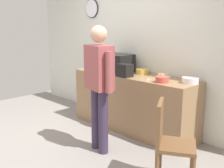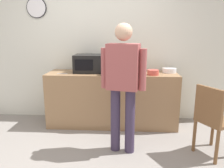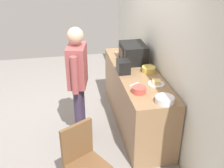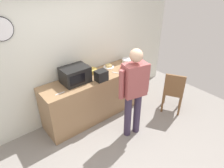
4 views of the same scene
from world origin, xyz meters
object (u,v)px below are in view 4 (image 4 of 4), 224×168
object	(u,v)px
cereal_bowl	(125,68)
person_standing	(134,88)
mixing_bowl	(92,71)
fork_utensil	(116,73)
toaster	(101,76)
spoon_utensil	(60,93)
sandwich_plate	(109,66)
microwave	(75,75)
salad_bowl	(127,61)
wooden_chair	(174,91)

from	to	relation	value
cereal_bowl	person_standing	distance (m)	0.89
cereal_bowl	mixing_bowl	size ratio (longest dim) A/B	0.90
fork_utensil	toaster	bearing A→B (deg)	-171.72
spoon_utensil	sandwich_plate	bearing A→B (deg)	12.75
sandwich_plate	spoon_utensil	distance (m)	1.33
cereal_bowl	fork_utensil	bearing A→B (deg)	-179.48
microwave	toaster	size ratio (longest dim) A/B	2.27
salad_bowl	toaster	xyz separation A→B (m)	(-0.96, -0.30, 0.06)
microwave	salad_bowl	world-z (taller)	microwave
sandwich_plate	person_standing	world-z (taller)	person_standing
microwave	wooden_chair	distance (m)	2.09
salad_bowl	mixing_bowl	size ratio (longest dim) A/B	1.12
microwave	mixing_bowl	size ratio (longest dim) A/B	2.40
salad_bowl	mixing_bowl	xyz separation A→B (m)	(-0.92, 0.08, 0.00)
microwave	spoon_utensil	bearing A→B (deg)	-156.01
toaster	spoon_utensil	bearing A→B (deg)	175.24
spoon_utensil	wooden_chair	size ratio (longest dim) A/B	0.18
salad_bowl	spoon_utensil	world-z (taller)	salad_bowl
toaster	wooden_chair	bearing A→B (deg)	-29.37
cereal_bowl	spoon_utensil	bearing A→B (deg)	179.74
cereal_bowl	toaster	distance (m)	0.66
sandwich_plate	spoon_utensil	bearing A→B (deg)	-167.25
mixing_bowl	toaster	xyz separation A→B (m)	(-0.04, -0.38, 0.06)
salad_bowl	wooden_chair	size ratio (longest dim) A/B	0.25
fork_utensil	spoon_utensil	size ratio (longest dim) A/B	1.00
sandwich_plate	cereal_bowl	bearing A→B (deg)	-58.09
cereal_bowl	mixing_bowl	world-z (taller)	same
mixing_bowl	salad_bowl	bearing A→B (deg)	-5.04
mixing_bowl	person_standing	distance (m)	1.09
wooden_chair	spoon_utensil	bearing A→B (deg)	159.23
sandwich_plate	mixing_bowl	xyz separation A→B (m)	(-0.43, 0.02, 0.02)
wooden_chair	person_standing	bearing A→B (deg)	177.23
salad_bowl	toaster	world-z (taller)	toaster
sandwich_plate	fork_utensil	xyz separation A→B (m)	(-0.05, -0.30, -0.02)
fork_utensil	spoon_utensil	distance (m)	1.24
spoon_utensil	person_standing	xyz separation A→B (m)	(1.01, -0.76, 0.07)
mixing_bowl	toaster	bearing A→B (deg)	-96.19
salad_bowl	person_standing	xyz separation A→B (m)	(-0.78, -1.00, 0.04)
microwave	fork_utensil	size ratio (longest dim) A/B	2.94
salad_bowl	spoon_utensil	size ratio (longest dim) A/B	1.37
salad_bowl	cereal_bowl	xyz separation A→B (m)	(-0.30, -0.24, 0.00)
salad_bowl	mixing_bowl	bearing A→B (deg)	174.96
microwave	person_standing	xyz separation A→B (m)	(0.59, -0.95, -0.07)
microwave	cereal_bowl	distance (m)	1.08
person_standing	wooden_chair	size ratio (longest dim) A/B	1.82
microwave	mixing_bowl	xyz separation A→B (m)	(0.45, 0.13, -0.11)
mixing_bowl	fork_utensil	bearing A→B (deg)	-40.98
spoon_utensil	person_standing	distance (m)	1.27
mixing_bowl	person_standing	size ratio (longest dim) A/B	0.12
mixing_bowl	spoon_utensil	xyz separation A→B (m)	(-0.87, -0.31, -0.04)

